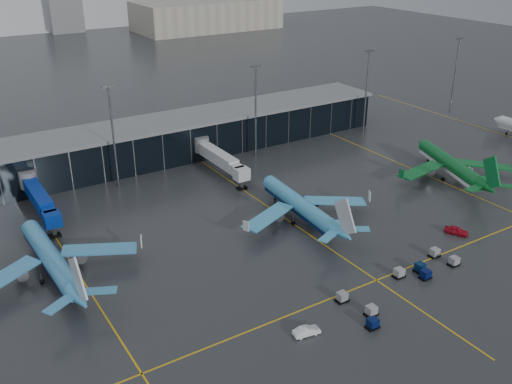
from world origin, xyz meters
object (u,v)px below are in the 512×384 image
airliner_klm_near (300,196)px  mobile_airstair (325,228)px  baggage_carts (404,281)px  airliner_arkefly (49,248)px  service_van_white (307,331)px  service_van_red (456,230)px  airliner_aer_lingus (451,156)px

airliner_klm_near → mobile_airstair: 8.96m
baggage_carts → mobile_airstair: mobile_airstair is taller
airliner_klm_near → baggage_carts: airliner_klm_near is taller
airliner_arkefly → service_van_white: size_ratio=8.42×
service_van_white → mobile_airstair: bearing=-33.9°
mobile_airstair → service_van_red: bearing=-42.4°
airliner_klm_near → service_van_red: size_ratio=7.53×
airliner_aer_lingus → mobile_airstair: 45.61m
baggage_carts → service_van_white: baggage_carts is taller
airliner_aer_lingus → mobile_airstair: size_ratio=10.81×
service_van_red → service_van_white: size_ratio=1.09×
baggage_carts → service_van_white: (-23.01, -1.86, -0.03)m
airliner_klm_near → airliner_aer_lingus: size_ratio=0.97×
service_van_white → airliner_klm_near: bearing=-25.1°
baggage_carts → service_van_red: 24.26m
baggage_carts → service_van_white: 23.08m
airliner_aer_lingus → baggage_carts: (-45.60, -29.33, -4.99)m
service_van_white → baggage_carts: bearing=-76.2°
airliner_klm_near → airliner_aer_lingus: 46.33m
airliner_aer_lingus → service_van_white: bearing=-135.7°
airliner_aer_lingus → mobile_airstair: bearing=-152.7°
mobile_airstair → service_van_red: 27.25m
service_van_red → service_van_white: 46.99m
airliner_klm_near → mobile_airstair: airliner_klm_near is taller
airliner_arkefly → service_van_red: size_ratio=7.71×
airliner_aer_lingus → baggage_carts: airliner_aer_lingus is taller
mobile_airstair → airliner_klm_near: bearing=93.0°
airliner_klm_near → service_van_white: 39.86m
airliner_klm_near → service_van_white: bearing=-119.6°
airliner_klm_near → baggage_carts: size_ratio=1.29×
airliner_aer_lingus → service_van_red: bearing=-116.6°
airliner_arkefly → airliner_aer_lingus: airliner_aer_lingus is taller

